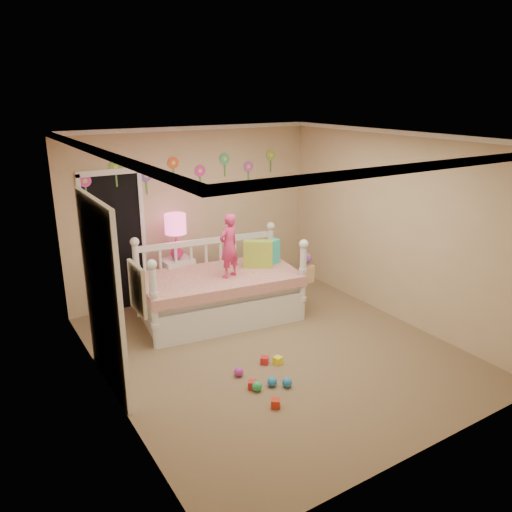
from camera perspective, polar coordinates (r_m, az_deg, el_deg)
floor at (r=6.40m, az=2.10°, el=-10.56°), size 4.00×4.50×0.01m
ceiling at (r=5.63m, az=2.42°, el=13.31°), size 4.00×4.50×0.01m
back_wall at (r=7.78m, az=-7.06°, el=4.87°), size 4.00×0.01×2.60m
left_wall at (r=5.10m, az=-16.76°, el=-3.02°), size 0.01×4.50×2.60m
right_wall at (r=7.16m, az=15.68°, el=3.13°), size 0.01×4.50×2.60m
crown_molding at (r=5.63m, az=2.41°, el=13.00°), size 4.00×4.50×0.06m
daybed at (r=7.02m, az=-4.18°, el=-2.56°), size 2.34×1.47×1.19m
pillow_turquoise at (r=7.31m, az=1.48°, el=0.37°), size 0.38×0.21×0.36m
pillow_lime at (r=7.19m, az=0.24°, el=0.24°), size 0.43×0.36×0.39m
child at (r=6.74m, az=-3.10°, el=1.17°), size 0.37×0.30×0.88m
nightstand at (r=7.59m, az=-8.81°, el=-2.97°), size 0.45×0.36×0.73m
table_lamp at (r=7.33m, az=-9.12°, el=2.99°), size 0.31×0.31×0.68m
closet_doorway at (r=7.42m, az=-15.71°, el=1.53°), size 0.90×0.04×2.07m
flower_decals at (r=7.62m, az=-7.83°, el=9.45°), size 3.40×0.02×0.50m
mirror_closet at (r=5.47m, az=-16.97°, el=-4.40°), size 0.07×1.30×2.10m
wall_picture at (r=4.21m, az=-13.34°, el=-3.62°), size 0.05×0.34×0.42m
hanging_bag at (r=7.02m, az=5.73°, el=-1.47°), size 0.20×0.16×0.36m
toy_scatter at (r=5.68m, az=3.70°, el=-14.02°), size 0.97×1.40×0.11m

